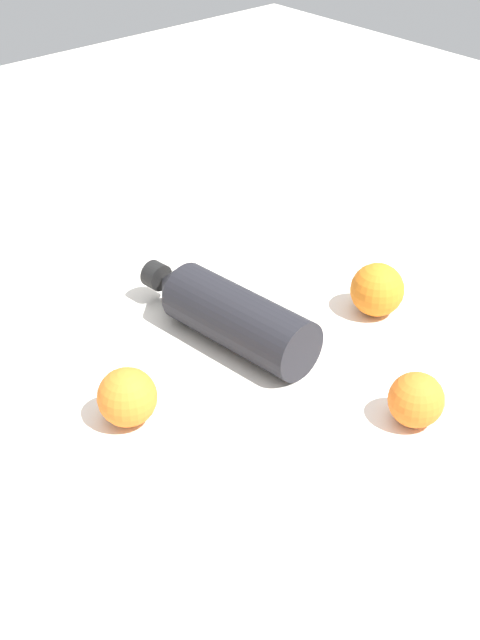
{
  "coord_description": "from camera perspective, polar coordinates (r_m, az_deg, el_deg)",
  "views": [
    {
      "loc": [
        0.74,
        -0.64,
        0.65
      ],
      "look_at": [
        0.05,
        -0.03,
        0.04
      ],
      "focal_mm": 49.32,
      "sensor_mm": 36.0,
      "label": 1
    }
  ],
  "objects": [
    {
      "name": "orange_2",
      "position": [
        1.19,
        8.89,
        1.96
      ],
      "size": [
        0.07,
        0.07,
        0.07
      ],
      "primitive_type": "sphere",
      "color": "orange",
      "rests_on": "ground_plane"
    },
    {
      "name": "water_bottle",
      "position": [
        1.12,
        -0.91,
        0.48
      ],
      "size": [
        0.28,
        0.1,
        0.08
      ],
      "rotation": [
        0.0,
        0.0,
        3.23
      ],
      "color": "black",
      "rests_on": "ground_plane"
    },
    {
      "name": "orange_1",
      "position": [
        1.01,
        11.36,
        -5.1
      ],
      "size": [
        0.06,
        0.06,
        0.06
      ],
      "primitive_type": "sphere",
      "color": "orange",
      "rests_on": "ground_plane"
    },
    {
      "name": "ground_plane",
      "position": [
        1.18,
        -0.48,
        -0.1
      ],
      "size": [
        2.4,
        2.4,
        0.0
      ],
      "primitive_type": "plane",
      "color": "silver"
    },
    {
      "name": "orange_0",
      "position": [
        1.0,
        -7.33,
        -4.99
      ],
      "size": [
        0.07,
        0.07,
        0.07
      ],
      "primitive_type": "sphere",
      "color": "orange",
      "rests_on": "ground_plane"
    }
  ]
}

